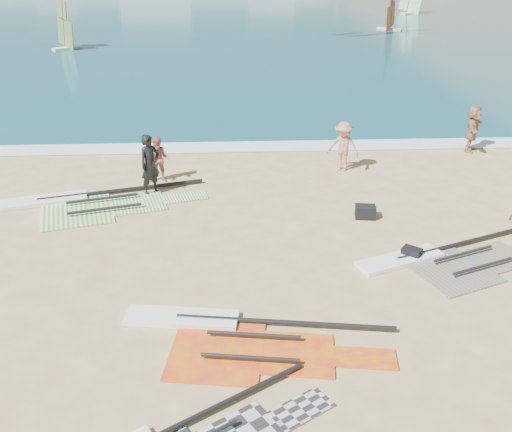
{
  "coord_description": "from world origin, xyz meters",
  "views": [
    {
      "loc": [
        -1.94,
        -9.1,
        7.33
      ],
      "look_at": [
        -1.29,
        4.0,
        1.0
      ],
      "focal_mm": 40.0,
      "sensor_mm": 36.0,
      "label": 1
    }
  ],
  "objects_px": {
    "rig_red": "(232,335)",
    "gear_bag_near": "(365,212)",
    "gear_bag_far": "(412,253)",
    "rig_green": "(86,203)",
    "person_wetsuit": "(150,165)",
    "beachgoer_mid": "(343,147)",
    "beachgoer_right": "(473,128)",
    "rig_orange": "(447,260)",
    "beachgoer_left": "(159,160)"
  },
  "relations": [
    {
      "from": "rig_red",
      "to": "gear_bag_near",
      "type": "height_order",
      "value": "gear_bag_near"
    },
    {
      "from": "gear_bag_far",
      "to": "rig_green",
      "type": "bearing_deg",
      "value": 157.28
    },
    {
      "from": "gear_bag_near",
      "to": "person_wetsuit",
      "type": "relative_size",
      "value": 0.3
    },
    {
      "from": "beachgoer_mid",
      "to": "gear_bag_near",
      "type": "bearing_deg",
      "value": -60.72
    },
    {
      "from": "rig_red",
      "to": "gear_bag_near",
      "type": "xyz_separation_m",
      "value": [
        3.98,
        5.45,
        0.14
      ]
    },
    {
      "from": "beachgoer_mid",
      "to": "beachgoer_right",
      "type": "xyz_separation_m",
      "value": [
        5.34,
        1.83,
        0.01
      ]
    },
    {
      "from": "rig_orange",
      "to": "gear_bag_near",
      "type": "height_order",
      "value": "gear_bag_near"
    },
    {
      "from": "rig_orange",
      "to": "beachgoer_mid",
      "type": "height_order",
      "value": "beachgoer_mid"
    },
    {
      "from": "rig_orange",
      "to": "beachgoer_mid",
      "type": "distance_m",
      "value": 6.71
    },
    {
      "from": "rig_red",
      "to": "beachgoer_left",
      "type": "height_order",
      "value": "beachgoer_left"
    },
    {
      "from": "rig_orange",
      "to": "person_wetsuit",
      "type": "xyz_separation_m",
      "value": [
        -7.96,
        4.74,
        0.93
      ]
    },
    {
      "from": "rig_orange",
      "to": "beachgoer_left",
      "type": "relative_size",
      "value": 3.6
    },
    {
      "from": "rig_red",
      "to": "gear_bag_near",
      "type": "bearing_deg",
      "value": 62.06
    },
    {
      "from": "rig_green",
      "to": "rig_orange",
      "type": "height_order",
      "value": "rig_green"
    },
    {
      "from": "person_wetsuit",
      "to": "beachgoer_mid",
      "type": "distance_m",
      "value": 6.72
    },
    {
      "from": "rig_green",
      "to": "rig_red",
      "type": "xyz_separation_m",
      "value": [
        4.44,
        -6.83,
        -0.0
      ]
    },
    {
      "from": "rig_red",
      "to": "beachgoer_mid",
      "type": "bearing_deg",
      "value": 74.91
    },
    {
      "from": "rig_red",
      "to": "gear_bag_near",
      "type": "relative_size",
      "value": 9.8
    },
    {
      "from": "rig_green",
      "to": "beachgoer_mid",
      "type": "bearing_deg",
      "value": 1.14
    },
    {
      "from": "beachgoer_right",
      "to": "rig_orange",
      "type": "bearing_deg",
      "value": -176.85
    },
    {
      "from": "rig_red",
      "to": "person_wetsuit",
      "type": "relative_size",
      "value": 2.91
    },
    {
      "from": "person_wetsuit",
      "to": "beachgoer_mid",
      "type": "xyz_separation_m",
      "value": [
        6.48,
        1.75,
        -0.1
      ]
    },
    {
      "from": "rig_red",
      "to": "person_wetsuit",
      "type": "height_order",
      "value": "person_wetsuit"
    },
    {
      "from": "beachgoer_mid",
      "to": "beachgoer_right",
      "type": "relative_size",
      "value": 0.99
    },
    {
      "from": "gear_bag_near",
      "to": "rig_red",
      "type": "bearing_deg",
      "value": -126.15
    },
    {
      "from": "person_wetsuit",
      "to": "beachgoer_left",
      "type": "distance_m",
      "value": 1.06
    },
    {
      "from": "person_wetsuit",
      "to": "beachgoer_left",
      "type": "relative_size",
      "value": 1.26
    },
    {
      "from": "rig_green",
      "to": "rig_orange",
      "type": "xyz_separation_m",
      "value": [
        9.92,
        -4.01,
        -0.0
      ]
    },
    {
      "from": "gear_bag_near",
      "to": "beachgoer_left",
      "type": "relative_size",
      "value": 0.38
    },
    {
      "from": "rig_red",
      "to": "person_wetsuit",
      "type": "bearing_deg",
      "value": 116.33
    },
    {
      "from": "rig_green",
      "to": "beachgoer_mid",
      "type": "distance_m",
      "value": 8.84
    },
    {
      "from": "rig_red",
      "to": "person_wetsuit",
      "type": "xyz_separation_m",
      "value": [
        -2.47,
        7.56,
        0.93
      ]
    },
    {
      "from": "beachgoer_right",
      "to": "beachgoer_left",
      "type": "bearing_deg",
      "value": 130.42
    },
    {
      "from": "gear_bag_far",
      "to": "person_wetsuit",
      "type": "relative_size",
      "value": 0.24
    },
    {
      "from": "rig_orange",
      "to": "beachgoer_left",
      "type": "bearing_deg",
      "value": 122.03
    },
    {
      "from": "gear_bag_far",
      "to": "beachgoer_mid",
      "type": "relative_size",
      "value": 0.27
    },
    {
      "from": "beachgoer_left",
      "to": "beachgoer_right",
      "type": "height_order",
      "value": "beachgoer_right"
    },
    {
      "from": "gear_bag_near",
      "to": "beachgoer_left",
      "type": "xyz_separation_m",
      "value": [
        -6.29,
        3.13,
        0.59
      ]
    },
    {
      "from": "gear_bag_near",
      "to": "gear_bag_far",
      "type": "bearing_deg",
      "value": -74.91
    },
    {
      "from": "rig_green",
      "to": "rig_red",
      "type": "bearing_deg",
      "value": -72.23
    },
    {
      "from": "rig_green",
      "to": "rig_orange",
      "type": "distance_m",
      "value": 10.7
    },
    {
      "from": "beachgoer_mid",
      "to": "beachgoer_right",
      "type": "height_order",
      "value": "beachgoer_right"
    },
    {
      "from": "person_wetsuit",
      "to": "beachgoer_right",
      "type": "xyz_separation_m",
      "value": [
        11.83,
        3.58,
        -0.09
      ]
    },
    {
      "from": "rig_green",
      "to": "gear_bag_near",
      "type": "distance_m",
      "value": 8.53
    },
    {
      "from": "gear_bag_far",
      "to": "beachgoer_left",
      "type": "xyz_separation_m",
      "value": [
        -6.95,
        5.56,
        0.64
      ]
    },
    {
      "from": "beachgoer_right",
      "to": "gear_bag_near",
      "type": "bearing_deg",
      "value": 164.72
    },
    {
      "from": "gear_bag_near",
      "to": "rig_orange",
      "type": "bearing_deg",
      "value": -60.27
    },
    {
      "from": "rig_orange",
      "to": "beachgoer_mid",
      "type": "relative_size",
      "value": 3.17
    },
    {
      "from": "beachgoer_left",
      "to": "rig_red",
      "type": "bearing_deg",
      "value": -74.55
    },
    {
      "from": "rig_orange",
      "to": "beachgoer_right",
      "type": "height_order",
      "value": "beachgoer_right"
    }
  ]
}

